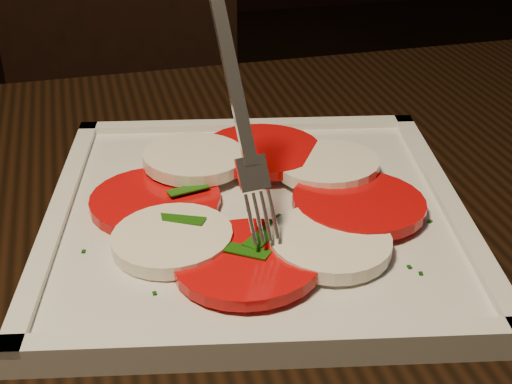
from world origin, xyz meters
TOP-DOWN VIEW (x-y plane):
  - table at (-0.10, -0.24)m, footprint 1.21×0.81m
  - chair at (-0.10, 0.51)m, footprint 0.50×0.50m
  - plate at (-0.02, -0.20)m, footprint 0.36×0.36m
  - caprese_salad at (-0.02, -0.20)m, footprint 0.26×0.25m
  - fork at (-0.04, -0.21)m, footprint 0.06×0.11m

SIDE VIEW (x-z plane):
  - chair at x=-0.10m, z-range 0.07..1.00m
  - table at x=-0.10m, z-range 0.28..1.03m
  - plate at x=-0.02m, z-range 0.75..0.76m
  - caprese_salad at x=-0.02m, z-range 0.76..0.78m
  - fork at x=-0.04m, z-range 0.78..0.94m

